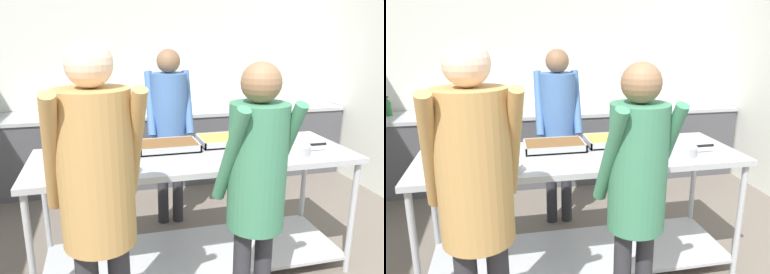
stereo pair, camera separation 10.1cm
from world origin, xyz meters
The scene contains 11 objects.
wall_rear centered at (0.00, 4.06, 1.32)m, with size 4.92×0.06×2.65m.
back_counter centered at (0.00, 3.69, 0.44)m, with size 4.76×0.65×0.88m.
serving_counter centered at (0.02, 1.79, 0.63)m, with size 2.33×0.79×0.93m.
plate_stack centered at (-0.75, 1.58, 0.96)m, with size 0.22×0.22×0.06m.
broccoli_bowl centered at (-0.51, 1.53, 0.97)m, with size 0.20×0.20×0.10m.
serving_tray_vegetables centered at (-0.15, 1.95, 0.96)m, with size 0.45×0.30×0.05m.
serving_tray_roast centered at (0.31, 2.00, 0.96)m, with size 0.40×0.31×0.05m.
sauce_pan centered at (0.73, 1.62, 0.97)m, with size 0.36×0.22×0.07m.
guest_serving_left centered at (0.16, 1.02, 1.03)m, with size 0.45×0.37×1.65m.
guest_serving_right centered at (-0.66, 0.95, 1.09)m, with size 0.49×0.40×1.76m.
cook_behind_counter centered at (-0.03, 2.57, 1.03)m, with size 0.42×0.33×1.65m.
Camera 1 is at (-0.62, -0.72, 1.77)m, focal length 35.00 mm.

